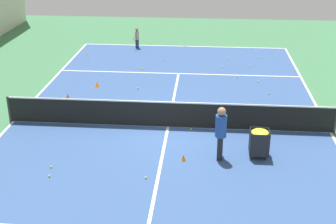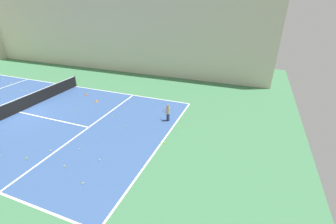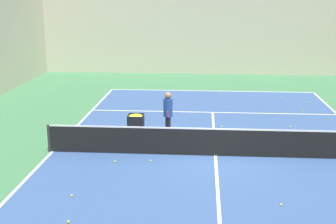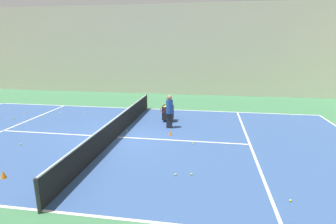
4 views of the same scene
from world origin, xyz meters
TOP-DOWN VIEW (x-y plane):
  - ground_plane at (0.00, 0.00)m, footprint 38.62×38.62m
  - court_playing_area at (0.00, 0.00)m, footprint 11.86×22.68m
  - line_baseline_near at (0.00, -11.34)m, footprint 11.86×0.10m
  - line_sideline_right at (5.93, 0.00)m, footprint 0.10×22.68m
  - line_service_near at (0.00, -6.24)m, footprint 11.86×0.10m
  - line_centre_service at (0.00, 0.00)m, footprint 0.10×12.48m
  - hall_enclosure_right at (11.97, 0.00)m, footprint 0.15×34.92m
  - tennis_net at (0.00, 0.00)m, footprint 12.16×0.10m
  - player_near_baseline at (2.72, -10.71)m, footprint 0.32×0.58m
  - training_cone_0 at (3.61, -4.10)m, footprint 0.25×0.25m
  - training_cone_2 at (4.48, -2.39)m, footprint 0.19×0.19m
  - tennis_ball_2 at (-3.59, -7.61)m, footprint 0.07×0.07m
  - tennis_ball_3 at (6.04, 8.66)m, footprint 0.07×0.07m
  - tennis_ball_4 at (2.08, -11.79)m, footprint 0.07×0.07m
  - tennis_ball_6 at (4.42, 6.75)m, footprint 0.07×0.07m
  - tennis_ball_7 at (0.05, -11.55)m, footprint 0.07×0.07m
  - tennis_ball_8 at (5.00, 8.63)m, footprint 0.07×0.07m
  - tennis_ball_9 at (-4.21, -9.27)m, footprint 0.07×0.07m
  - tennis_ball_10 at (-2.85, -5.93)m, footprint 0.07×0.07m
  - tennis_ball_13 at (1.88, -6.78)m, footprint 0.07×0.07m
  - tennis_ball_14 at (-0.86, 0.21)m, footprint 0.07×0.07m
  - tennis_ball_16 at (3.39, 3.30)m, footprint 0.07×0.07m
  - tennis_ball_19 at (0.95, -8.41)m, footprint 0.07×0.07m
  - tennis_ball_20 at (-2.57, -8.96)m, footprint 0.07×0.07m
  - tennis_ball_21 at (-0.07, -11.34)m, footprint 0.07×0.07m
  - tennis_ball_22 at (1.69, -3.91)m, footprint 0.07×0.07m
  - tennis_ball_23 at (-3.80, -5.31)m, footprint 0.07×0.07m
  - tennis_ball_24 at (5.33, -9.16)m, footprint 0.07×0.07m
  - tennis_ball_26 at (3.28, 3.84)m, footprint 0.07×0.07m
  - tennis_ball_27 at (-2.17, -7.36)m, footprint 0.07×0.07m
  - tennis_ball_28 at (5.13, -8.53)m, footprint 0.07×0.07m

SIDE VIEW (x-z plane):
  - ground_plane at x=0.00m, z-range 0.00..0.00m
  - court_playing_area at x=0.00m, z-range 0.00..0.00m
  - line_baseline_near at x=0.00m, z-range 0.00..0.01m
  - line_sideline_right at x=5.93m, z-range 0.00..0.01m
  - line_service_near at x=0.00m, z-range 0.00..0.01m
  - line_centre_service at x=0.00m, z-range 0.00..0.01m
  - tennis_ball_2 at x=-3.59m, z-range 0.00..0.07m
  - tennis_ball_3 at x=6.04m, z-range 0.00..0.07m
  - tennis_ball_4 at x=2.08m, z-range 0.00..0.07m
  - tennis_ball_6 at x=4.42m, z-range 0.00..0.07m
  - tennis_ball_7 at x=0.05m, z-range 0.00..0.07m
  - tennis_ball_8 at x=5.00m, z-range 0.00..0.07m
  - tennis_ball_9 at x=-4.21m, z-range 0.00..0.07m
  - tennis_ball_10 at x=-2.85m, z-range 0.00..0.07m
  - tennis_ball_13 at x=1.88m, z-range 0.00..0.07m
  - tennis_ball_14 at x=-0.86m, z-range 0.00..0.07m
  - tennis_ball_16 at x=3.39m, z-range 0.00..0.07m
  - tennis_ball_19 at x=0.95m, z-range 0.00..0.07m
  - tennis_ball_20 at x=-2.57m, z-range 0.00..0.07m
  - tennis_ball_21 at x=-0.07m, z-range 0.00..0.07m
  - tennis_ball_22 at x=1.69m, z-range 0.00..0.07m
  - tennis_ball_23 at x=-3.80m, z-range 0.00..0.07m
  - tennis_ball_24 at x=5.33m, z-range 0.00..0.07m
  - tennis_ball_26 at x=3.28m, z-range 0.00..0.07m
  - tennis_ball_27 at x=-2.17m, z-range 0.00..0.07m
  - tennis_ball_28 at x=5.13m, z-range 0.00..0.07m
  - training_cone_0 at x=3.61m, z-range 0.00..0.21m
  - training_cone_2 at x=4.48m, z-range 0.00..0.27m
  - tennis_net at x=0.00m, z-range 0.02..1.04m
  - player_near_baseline at x=2.72m, z-range 0.09..1.27m
  - hall_enclosure_right at x=11.97m, z-range 0.00..7.79m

